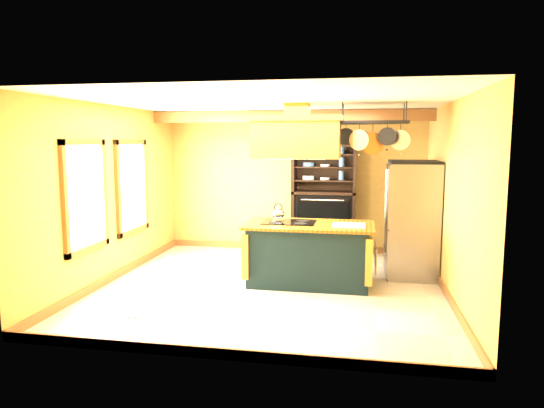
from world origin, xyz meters
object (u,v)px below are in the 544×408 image
(kitchen_island, at_px, (309,253))
(refrigerator, at_px, (411,221))
(pot_rack, at_px, (373,130))
(hutch, at_px, (324,211))
(range_hood, at_px, (297,136))

(kitchen_island, bearing_deg, refrigerator, 25.42)
(refrigerator, bearing_deg, pot_rack, -132.22)
(pot_rack, height_order, hutch, pot_rack)
(hutch, bearing_deg, range_hood, -97.72)
(refrigerator, bearing_deg, hutch, 139.60)
(pot_rack, bearing_deg, refrigerator, 47.78)
(range_hood, distance_m, refrigerator, 2.33)
(kitchen_island, xyz_separation_m, refrigerator, (1.56, 0.73, 0.41))
(pot_rack, distance_m, refrigerator, 1.73)
(kitchen_island, height_order, range_hood, range_hood)
(pot_rack, bearing_deg, hutch, 112.83)
(refrigerator, distance_m, hutch, 1.95)
(kitchen_island, distance_m, pot_rack, 2.05)
(kitchen_island, bearing_deg, pot_rack, 1.03)
(range_hood, height_order, pot_rack, same)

